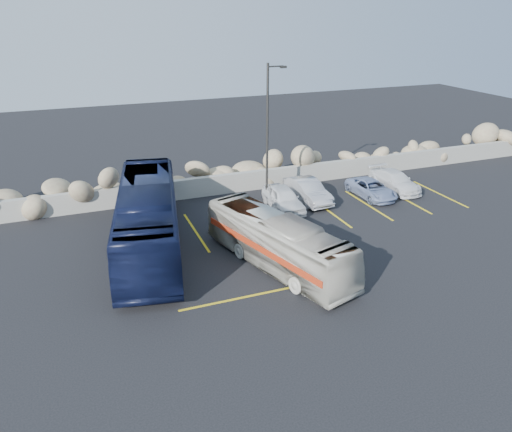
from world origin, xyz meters
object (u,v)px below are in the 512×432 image
object	(u,v)px
tour_coach	(148,218)
car_c	(395,181)
car_a	(283,198)
lamppost	(268,131)
vintage_bus	(278,242)
car_d	(371,189)
car_b	(307,191)

from	to	relation	value
tour_coach	car_c	xyz separation A→B (m)	(15.91, 2.63, -0.99)
tour_coach	car_a	bearing A→B (deg)	26.06
lamppost	vintage_bus	bearing A→B (deg)	-109.29
tour_coach	lamppost	bearing A→B (deg)	35.34
tour_coach	car_d	bearing A→B (deg)	19.21
tour_coach	car_c	distance (m)	16.16
car_d	car_b	bearing A→B (deg)	167.00
vintage_bus	lamppost	bearing A→B (deg)	54.59
lamppost	car_c	world-z (taller)	lamppost
car_d	lamppost	bearing A→B (deg)	165.73
car_c	car_b	bearing A→B (deg)	175.90
vintage_bus	car_c	world-z (taller)	vintage_bus
lamppost	vintage_bus	world-z (taller)	lamppost
vintage_bus	car_d	xyz separation A→B (m)	(8.85, 5.97, -0.66)
vintage_bus	car_d	bearing A→B (deg)	17.89
lamppost	vintage_bus	xyz separation A→B (m)	(-2.58, -7.37, -3.12)
car_b	car_d	bearing A→B (deg)	-14.41
car_b	car_d	world-z (taller)	car_b
vintage_bus	car_b	bearing A→B (deg)	37.99
vintage_bus	car_c	xyz separation A→B (m)	(10.93, 6.52, -0.59)
car_c	car_d	xyz separation A→B (m)	(-2.08, -0.55, -0.07)
tour_coach	vintage_bus	bearing A→B (deg)	-27.36
lamppost	car_d	bearing A→B (deg)	-12.56
car_a	car_c	bearing A→B (deg)	5.09
car_a	car_d	xyz separation A→B (m)	(5.82, -0.13, -0.13)
tour_coach	car_b	distance (m)	10.32
lamppost	car_a	bearing A→B (deg)	-70.61
vintage_bus	car_a	size ratio (longest dim) A/B	2.21
lamppost	car_c	bearing A→B (deg)	-5.76
tour_coach	car_d	xyz separation A→B (m)	(13.83, 2.07, -1.06)
car_c	lamppost	bearing A→B (deg)	172.37
lamppost	car_b	size ratio (longest dim) A/B	2.01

